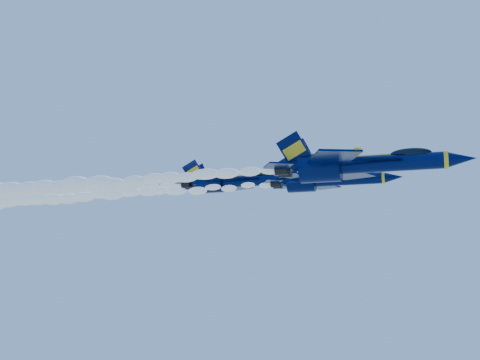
% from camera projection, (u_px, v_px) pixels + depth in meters
% --- Properties ---
extents(jet_lead, '(19.96, 16.38, 7.42)m').
position_uv_depth(jet_lead, '(359.00, 164.00, 61.61)').
color(jet_lead, '#000834').
extents(smoke_trail_jet_lead, '(42.96, 2.38, 2.15)m').
position_uv_depth(smoke_trail_jet_lead, '(101.00, 184.00, 70.55)').
color(smoke_trail_jet_lead, white).
extents(jet_second, '(15.70, 12.88, 5.83)m').
position_uv_depth(jet_second, '(327.00, 180.00, 72.39)').
color(jet_second, '#000834').
extents(smoke_trail_jet_second, '(42.96, 1.88, 1.69)m').
position_uv_depth(smoke_trail_jet_second, '(119.00, 194.00, 80.79)').
color(smoke_trail_jet_second, white).
extents(jet_third, '(17.76, 14.57, 6.60)m').
position_uv_depth(jet_third, '(234.00, 181.00, 84.83)').
color(jet_third, '#000834').
extents(smoke_trail_jet_third, '(42.96, 2.12, 1.91)m').
position_uv_depth(smoke_trail_jet_third, '(57.00, 194.00, 93.49)').
color(smoke_trail_jet_third, white).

